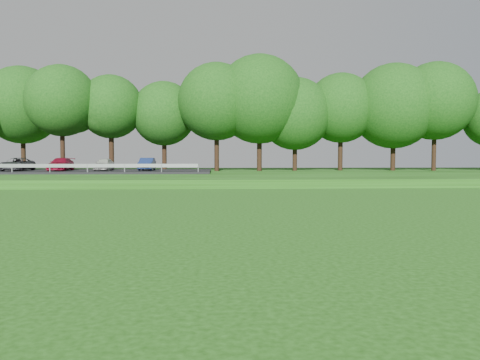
{
  "coord_description": "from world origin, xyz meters",
  "views": [
    {
      "loc": [
        -11.47,
        -11.64,
        2.19
      ],
      "look_at": [
        -10.59,
        5.35,
        1.3
      ],
      "focal_mm": 35.0,
      "sensor_mm": 36.0,
      "label": 1
    }
  ],
  "objects": [
    {
      "name": "parking_lot",
      "position": [
        -24.46,
        32.8,
        1.01
      ],
      "size": [
        24.0,
        9.0,
        1.38
      ],
      "color": "black",
      "rests_on": "berm"
    },
    {
      "name": "berm",
      "position": [
        0.0,
        34.0,
        0.3
      ],
      "size": [
        130.0,
        30.0,
        0.6
      ],
      "primitive_type": "cube",
      "color": "#173F0C",
      "rests_on": "ground"
    },
    {
      "name": "walking_path",
      "position": [
        0.0,
        20.0,
        0.02
      ],
      "size": [
        130.0,
        1.6,
        0.04
      ],
      "primitive_type": "cube",
      "color": "gray",
      "rests_on": "ground"
    },
    {
      "name": "treeline",
      "position": [
        0.0,
        38.0,
        8.1
      ],
      "size": [
        104.0,
        7.0,
        15.0
      ],
      "primitive_type": null,
      "color": "#0F3C0E",
      "rests_on": "berm"
    }
  ]
}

